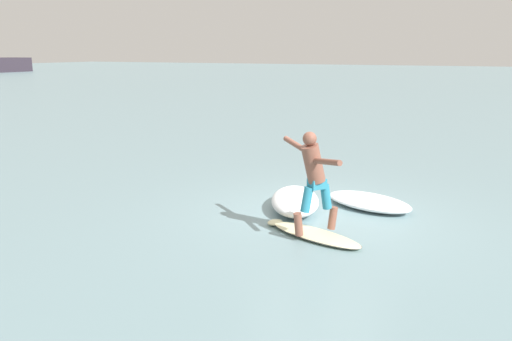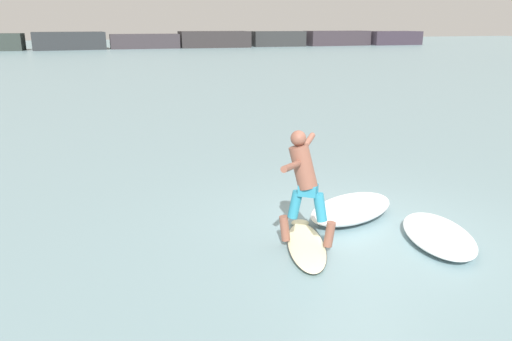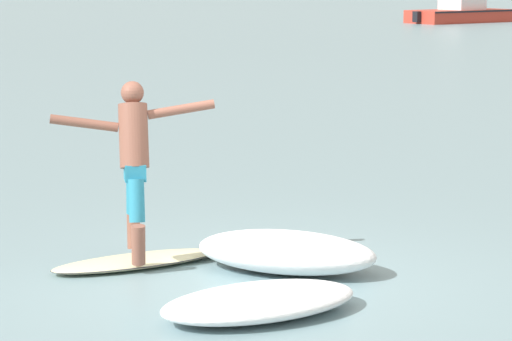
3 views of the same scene
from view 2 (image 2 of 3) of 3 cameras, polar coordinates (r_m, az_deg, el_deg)
ground_plane at (r=8.23m, az=12.31°, el=-6.82°), size 200.00×200.00×0.00m
rock_jetty_breakwater at (r=70.77m, az=-4.10°, el=14.71°), size 64.30×5.10×2.13m
surfboard at (r=7.50m, az=5.74°, el=-8.48°), size 1.06×1.91×0.23m
surfer at (r=7.11m, az=5.50°, el=-0.97°), size 1.04×1.31×1.68m
wave_foam_at_tail at (r=8.12m, az=20.12°, el=-6.92°), size 1.43×1.97×0.23m
wave_foam_at_nose at (r=8.60m, az=10.84°, el=-4.31°), size 1.97×1.50×0.38m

